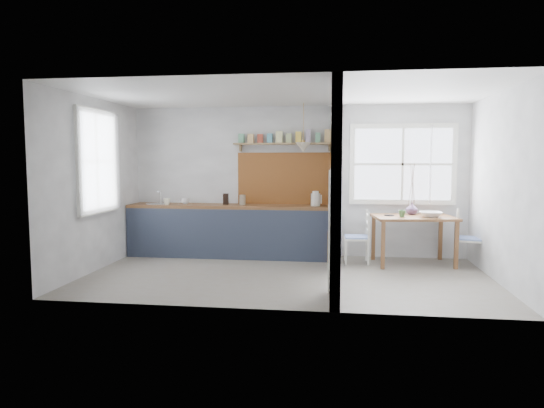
# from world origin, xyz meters

# --- Properties ---
(floor) EXTENTS (5.80, 3.20, 0.01)m
(floor) POSITION_xyz_m (0.00, 0.00, 0.00)
(floor) COLOR #766D5D
(floor) RESTS_ON ground
(ceiling) EXTENTS (5.80, 3.20, 0.01)m
(ceiling) POSITION_xyz_m (0.00, 0.00, 2.60)
(ceiling) COLOR white
(ceiling) RESTS_ON walls
(walls) EXTENTS (5.81, 3.21, 2.60)m
(walls) POSITION_xyz_m (0.00, 0.00, 1.30)
(walls) COLOR white
(walls) RESTS_ON floor
(partition) EXTENTS (0.12, 3.20, 2.60)m
(partition) POSITION_xyz_m (0.70, 0.06, 1.45)
(partition) COLOR white
(partition) RESTS_ON floor
(kitchen_window) EXTENTS (0.10, 1.16, 1.50)m
(kitchen_window) POSITION_xyz_m (-2.87, 0.00, 1.65)
(kitchen_window) COLOR white
(kitchen_window) RESTS_ON walls
(nook_window) EXTENTS (1.76, 0.10, 1.30)m
(nook_window) POSITION_xyz_m (1.80, 1.56, 1.60)
(nook_window) COLOR white
(nook_window) RESTS_ON walls
(counter) EXTENTS (3.50, 0.60, 0.90)m
(counter) POSITION_xyz_m (-1.13, 1.33, 0.46)
(counter) COLOR brown
(counter) RESTS_ON floor
(sink) EXTENTS (0.40, 0.40, 0.02)m
(sink) POSITION_xyz_m (-2.43, 1.30, 0.89)
(sink) COLOR silver
(sink) RESTS_ON counter
(backsplash) EXTENTS (1.65, 0.03, 0.90)m
(backsplash) POSITION_xyz_m (-0.20, 1.58, 1.35)
(backsplash) COLOR #97561C
(backsplash) RESTS_ON walls
(shelf) EXTENTS (1.75, 0.20, 0.21)m
(shelf) POSITION_xyz_m (-0.21, 1.49, 2.01)
(shelf) COLOR olive
(shelf) RESTS_ON walls
(pendant_lamp) EXTENTS (0.26, 0.26, 0.16)m
(pendant_lamp) POSITION_xyz_m (0.15, 1.15, 1.88)
(pendant_lamp) COLOR beige
(pendant_lamp) RESTS_ON ceiling
(utensil_rail) EXTENTS (0.02, 0.50, 0.02)m
(utensil_rail) POSITION_xyz_m (0.61, 0.90, 1.45)
(utensil_rail) COLOR silver
(utensil_rail) RESTS_ON partition
(dining_table) EXTENTS (1.34, 0.99, 0.78)m
(dining_table) POSITION_xyz_m (1.93, 1.07, 0.39)
(dining_table) COLOR brown
(dining_table) RESTS_ON floor
(chair_left) EXTENTS (0.40, 0.40, 0.85)m
(chair_left) POSITION_xyz_m (1.03, 1.04, 0.43)
(chair_left) COLOR silver
(chair_left) RESTS_ON floor
(chair_right) EXTENTS (0.49, 0.49, 0.89)m
(chair_right) POSITION_xyz_m (2.78, 1.01, 0.44)
(chair_right) COLOR silver
(chair_right) RESTS_ON floor
(kettle) EXTENTS (0.22, 0.17, 0.25)m
(kettle) POSITION_xyz_m (0.35, 1.27, 1.03)
(kettle) COLOR silver
(kettle) RESTS_ON counter
(mug_a) EXTENTS (0.13, 0.13, 0.11)m
(mug_a) POSITION_xyz_m (-2.20, 1.15, 0.95)
(mug_a) COLOR white
(mug_a) RESTS_ON counter
(mug_b) EXTENTS (0.17, 0.17, 0.11)m
(mug_b) POSITION_xyz_m (-1.93, 1.34, 0.96)
(mug_b) COLOR silver
(mug_b) RESTS_ON counter
(knife_block) EXTENTS (0.10, 0.13, 0.19)m
(knife_block) POSITION_xyz_m (-1.21, 1.36, 0.99)
(knife_block) COLOR black
(knife_block) RESTS_ON counter
(jar) EXTENTS (0.11, 0.11, 0.17)m
(jar) POSITION_xyz_m (-0.91, 1.32, 0.99)
(jar) COLOR gray
(jar) RESTS_ON counter
(towel_magenta) EXTENTS (0.02, 0.03, 0.53)m
(towel_magenta) POSITION_xyz_m (0.58, 0.98, 0.28)
(towel_magenta) COLOR #C52C72
(towel_magenta) RESTS_ON counter
(towel_orange) EXTENTS (0.02, 0.03, 0.52)m
(towel_orange) POSITION_xyz_m (0.58, 0.94, 0.25)
(towel_orange) COLOR #BE8013
(towel_orange) RESTS_ON counter
(bowl) EXTENTS (0.37, 0.37, 0.08)m
(bowl) POSITION_xyz_m (2.17, 0.97, 0.82)
(bowl) COLOR white
(bowl) RESTS_ON dining_table
(table_cup) EXTENTS (0.12, 0.12, 0.11)m
(table_cup) POSITION_xyz_m (1.73, 0.93, 0.83)
(table_cup) COLOR #406D3B
(table_cup) RESTS_ON dining_table
(plate) EXTENTS (0.18, 0.18, 0.01)m
(plate) POSITION_xyz_m (1.55, 1.07, 0.78)
(plate) COLOR black
(plate) RESTS_ON dining_table
(vase) EXTENTS (0.24, 0.24, 0.20)m
(vase) POSITION_xyz_m (1.93, 1.30, 0.88)
(vase) COLOR #5E426A
(vase) RESTS_ON dining_table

